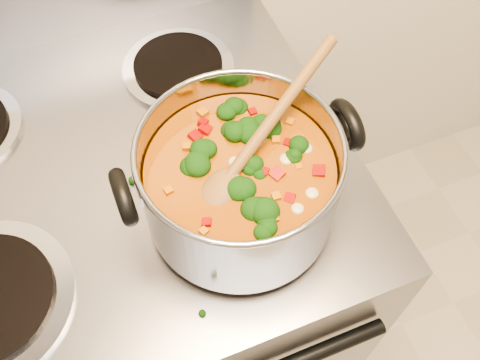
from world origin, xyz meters
name	(u,v)px	position (x,y,z in m)	size (l,w,h in m)	color
electric_range	(141,280)	(0.07, 1.16, 0.47)	(0.78, 0.71, 1.08)	gray
stockpot	(240,182)	(0.25, 1.01, 1.01)	(0.32, 0.27, 0.16)	#95959C
wooden_spoon	(249,150)	(0.26, 1.02, 1.06)	(0.26, 0.18, 0.10)	brown
cooktop_crumbs	(244,146)	(0.30, 1.11, 0.92)	(0.40, 0.22, 0.01)	black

